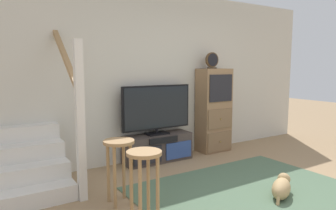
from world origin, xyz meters
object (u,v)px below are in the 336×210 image
media_console (158,148)px  bar_stool_far (119,157)px  bar_stool_near (144,170)px  dog (282,187)px  television (157,108)px  desk_clock (212,60)px  side_cabinet (214,110)px

media_console → bar_stool_far: 1.60m
bar_stool_near → dog: (1.62, -0.33, -0.41)m
television → bar_stool_near: television is taller
desk_clock → bar_stool_near: bearing=-143.5°
television → dog: television is taller
side_cabinet → desk_clock: 0.88m
side_cabinet → bar_stool_near: size_ratio=2.06×
bar_stool_near → dog: bearing=-11.4°
desk_clock → television: bearing=178.5°
desk_clock → dog: size_ratio=0.56×
dog → television: bearing=105.0°
television → side_cabinet: bearing=-0.7°
desk_clock → bar_stool_far: 2.69m
desk_clock → bar_stool_far: bearing=-153.8°
bar_stool_near → bar_stool_far: 0.52m
media_console → side_cabinet: (1.16, 0.01, 0.51)m
media_console → bar_stool_near: bar_stool_near is taller
bar_stool_near → side_cabinet: bearing=35.9°
television → bar_stool_far: 1.62m
television → bar_stool_near: 2.00m
side_cabinet → bar_stool_near: 2.78m
bar_stool_far → side_cabinet: bearing=25.8°
desk_clock → dog: (-0.56, -1.94, -1.49)m
side_cabinet → desk_clock: size_ratio=5.25×
side_cabinet → dog: bearing=-107.9°
side_cabinet → desk_clock: bearing=-168.7°
dog → bar_stool_near: bearing=168.6°
media_console → desk_clock: bearing=-0.3°
media_console → desk_clock: desk_clock is taller
media_console → television: 0.63m
media_console → bar_stool_near: size_ratio=1.57×
desk_clock → bar_stool_far: desk_clock is taller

